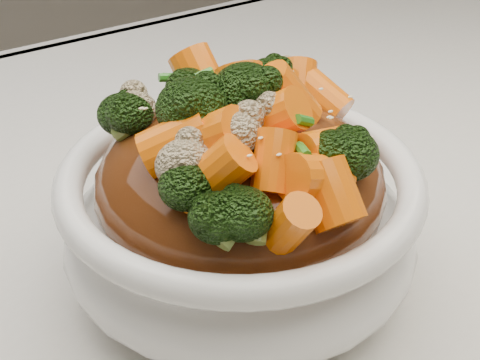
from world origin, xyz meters
TOP-DOWN VIEW (x-y plane):
  - tablecloth at (0.00, 0.00)m, footprint 1.20×0.80m
  - bowl at (-0.04, -0.06)m, footprint 0.30×0.30m
  - sauce_base at (-0.04, -0.06)m, footprint 0.24×0.24m
  - carrots at (-0.04, -0.06)m, footprint 0.24×0.24m
  - broccoli at (-0.04, -0.06)m, footprint 0.24×0.24m
  - cauliflower at (-0.04, -0.06)m, footprint 0.24×0.24m
  - scallions at (-0.04, -0.06)m, footprint 0.18×0.18m
  - sesame_seeds at (-0.04, -0.06)m, footprint 0.22×0.22m

SIDE VIEW (x-z plane):
  - tablecloth at x=0.00m, z-range 0.71..0.75m
  - bowl at x=-0.04m, z-range 0.75..0.84m
  - sauce_base at x=-0.04m, z-range 0.78..0.88m
  - cauliflower at x=-0.04m, z-range 0.87..0.91m
  - broccoli at x=-0.04m, z-range 0.87..0.91m
  - carrots at x=-0.04m, z-range 0.86..0.92m
  - sesame_seeds at x=-0.04m, z-range 0.89..0.90m
  - scallions at x=-0.04m, z-range 0.88..0.90m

